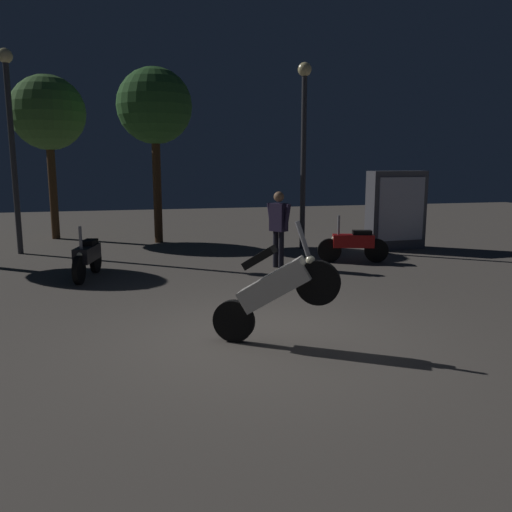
{
  "coord_description": "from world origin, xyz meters",
  "views": [
    {
      "loc": [
        -1.63,
        -6.56,
        2.34
      ],
      "look_at": [
        0.15,
        0.7,
        1.0
      ],
      "focal_mm": 36.92,
      "sensor_mm": 36.0,
      "label": 1
    }
  ],
  "objects_px": {
    "streetlamp_far": "(304,132)",
    "kiosk_billboard": "(396,210)",
    "motorcycle_white_foreground": "(274,289)",
    "motorcycle_black_parked_left": "(87,257)",
    "streetlamp_near": "(11,126)",
    "motorcycle_red_parked_right": "(353,244)",
    "person_rider_beside": "(279,223)"
  },
  "relations": [
    {
      "from": "motorcycle_red_parked_right",
      "to": "streetlamp_near",
      "type": "xyz_separation_m",
      "value": [
        -7.85,
        3.15,
        2.77
      ]
    },
    {
      "from": "motorcycle_black_parked_left",
      "to": "person_rider_beside",
      "type": "xyz_separation_m",
      "value": [
        4.07,
        0.11,
        0.58
      ]
    },
    {
      "from": "motorcycle_black_parked_left",
      "to": "person_rider_beside",
      "type": "relative_size",
      "value": 0.96
    },
    {
      "from": "motorcycle_white_foreground",
      "to": "motorcycle_red_parked_right",
      "type": "xyz_separation_m",
      "value": [
        3.36,
        5.05,
        -0.31
      ]
    },
    {
      "from": "streetlamp_near",
      "to": "kiosk_billboard",
      "type": "relative_size",
      "value": 2.41
    },
    {
      "from": "motorcycle_white_foreground",
      "to": "streetlamp_far",
      "type": "bearing_deg",
      "value": 97.93
    },
    {
      "from": "motorcycle_red_parked_right",
      "to": "streetlamp_near",
      "type": "height_order",
      "value": "streetlamp_near"
    },
    {
      "from": "motorcycle_white_foreground",
      "to": "streetlamp_near",
      "type": "distance_m",
      "value": 9.67
    },
    {
      "from": "motorcycle_white_foreground",
      "to": "streetlamp_near",
      "type": "xyz_separation_m",
      "value": [
        -4.5,
        8.2,
        2.46
      ]
    },
    {
      "from": "motorcycle_red_parked_right",
      "to": "motorcycle_black_parked_left",
      "type": "bearing_deg",
      "value": 18.83
    },
    {
      "from": "motorcycle_white_foreground",
      "to": "motorcycle_black_parked_left",
      "type": "bearing_deg",
      "value": 148.0
    },
    {
      "from": "motorcycle_white_foreground",
      "to": "motorcycle_black_parked_left",
      "type": "xyz_separation_m",
      "value": [
        -2.6,
        4.75,
        -0.31
      ]
    },
    {
      "from": "motorcycle_white_foreground",
      "to": "streetlamp_far",
      "type": "distance_m",
      "value": 8.11
    },
    {
      "from": "person_rider_beside",
      "to": "kiosk_billboard",
      "type": "xyz_separation_m",
      "value": [
        3.83,
        1.78,
        0.04
      ]
    },
    {
      "from": "streetlamp_far",
      "to": "person_rider_beside",
      "type": "bearing_deg",
      "value": -119.91
    },
    {
      "from": "motorcycle_white_foreground",
      "to": "person_rider_beside",
      "type": "height_order",
      "value": "person_rider_beside"
    },
    {
      "from": "motorcycle_black_parked_left",
      "to": "streetlamp_near",
      "type": "height_order",
      "value": "streetlamp_near"
    },
    {
      "from": "motorcycle_white_foreground",
      "to": "kiosk_billboard",
      "type": "xyz_separation_m",
      "value": [
        5.3,
        6.65,
        0.31
      ]
    },
    {
      "from": "motorcycle_white_foreground",
      "to": "motorcycle_red_parked_right",
      "type": "relative_size",
      "value": 1.01
    },
    {
      "from": "motorcycle_white_foreground",
      "to": "person_rider_beside",
      "type": "bearing_deg",
      "value": 102.49
    },
    {
      "from": "motorcycle_black_parked_left",
      "to": "streetlamp_far",
      "type": "distance_m",
      "value": 6.53
    },
    {
      "from": "streetlamp_near",
      "to": "streetlamp_far",
      "type": "distance_m",
      "value": 7.39
    },
    {
      "from": "streetlamp_far",
      "to": "kiosk_billboard",
      "type": "bearing_deg",
      "value": -13.2
    },
    {
      "from": "motorcycle_red_parked_right",
      "to": "streetlamp_far",
      "type": "height_order",
      "value": "streetlamp_far"
    },
    {
      "from": "motorcycle_red_parked_right",
      "to": "kiosk_billboard",
      "type": "height_order",
      "value": "kiosk_billboard"
    },
    {
      "from": "motorcycle_black_parked_left",
      "to": "motorcycle_red_parked_right",
      "type": "relative_size",
      "value": 1.01
    },
    {
      "from": "person_rider_beside",
      "to": "streetlamp_near",
      "type": "height_order",
      "value": "streetlamp_near"
    },
    {
      "from": "person_rider_beside",
      "to": "streetlamp_far",
      "type": "xyz_separation_m",
      "value": [
        1.36,
        2.36,
        2.09
      ]
    },
    {
      "from": "person_rider_beside",
      "to": "streetlamp_far",
      "type": "bearing_deg",
      "value": 25.77
    },
    {
      "from": "person_rider_beside",
      "to": "streetlamp_near",
      "type": "distance_m",
      "value": 7.18
    },
    {
      "from": "motorcycle_black_parked_left",
      "to": "streetlamp_near",
      "type": "xyz_separation_m",
      "value": [
        -1.89,
        3.45,
        2.77
      ]
    },
    {
      "from": "kiosk_billboard",
      "to": "motorcycle_white_foreground",
      "type": "bearing_deg",
      "value": 48.35
    }
  ]
}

